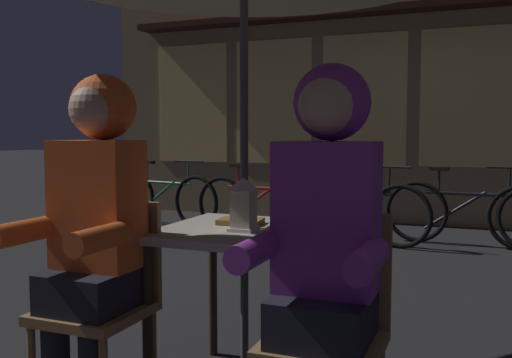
# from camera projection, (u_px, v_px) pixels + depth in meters

# --- Properties ---
(cafe_table) EXTENTS (0.72, 0.72, 0.74)m
(cafe_table) POSITION_uv_depth(u_px,v_px,m) (244.00, 250.00, 2.50)
(cafe_table) COLOR #B2AD9E
(cafe_table) RESTS_ON ground_plane
(lantern) EXTENTS (0.11, 0.11, 0.23)m
(lantern) POSITION_uv_depth(u_px,v_px,m) (244.00, 203.00, 2.40)
(lantern) COLOR white
(lantern) RESTS_ON cafe_table
(chair_left) EXTENTS (0.40, 0.40, 0.87)m
(chair_left) POSITION_uv_depth(u_px,v_px,m) (104.00, 294.00, 2.35)
(chair_left) COLOR olive
(chair_left) RESTS_ON ground_plane
(chair_right) EXTENTS (0.40, 0.40, 0.87)m
(chair_right) POSITION_uv_depth(u_px,v_px,m) (328.00, 322.00, 1.99)
(chair_right) COLOR olive
(chair_right) RESTS_ON ground_plane
(person_left_hooded) EXTENTS (0.45, 0.56, 1.40)m
(person_left_hooded) POSITION_uv_depth(u_px,v_px,m) (94.00, 211.00, 2.26)
(person_left_hooded) COLOR black
(person_left_hooded) RESTS_ON ground_plane
(person_right_hooded) EXTENTS (0.45, 0.56, 1.40)m
(person_right_hooded) POSITION_uv_depth(u_px,v_px,m) (325.00, 225.00, 1.91)
(person_right_hooded) COLOR black
(person_right_hooded) RESTS_ON ground_plane
(bicycle_nearest) EXTENTS (1.66, 0.37, 0.84)m
(bicycle_nearest) POSITION_uv_depth(u_px,v_px,m) (164.00, 198.00, 7.09)
(bicycle_nearest) COLOR black
(bicycle_nearest) RESTS_ON ground_plane
(bicycle_second) EXTENTS (1.68, 0.24, 0.84)m
(bicycle_second) POSITION_uv_depth(u_px,v_px,m) (260.00, 205.00, 6.39)
(bicycle_second) COLOR black
(bicycle_second) RESTS_ON ground_plane
(bicycle_third) EXTENTS (1.66, 0.34, 0.84)m
(bicycle_third) POSITION_uv_depth(u_px,v_px,m) (352.00, 211.00, 5.92)
(bicycle_third) COLOR black
(bicycle_third) RESTS_ON ground_plane
(bicycle_fourth) EXTENTS (1.68, 0.19, 0.84)m
(bicycle_fourth) POSITION_uv_depth(u_px,v_px,m) (467.00, 213.00, 5.76)
(bicycle_fourth) COLOR black
(bicycle_fourth) RESTS_ON ground_plane
(book) EXTENTS (0.22, 0.16, 0.02)m
(book) POSITION_uv_depth(u_px,v_px,m) (241.00, 221.00, 2.60)
(book) COLOR olive
(book) RESTS_ON cafe_table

